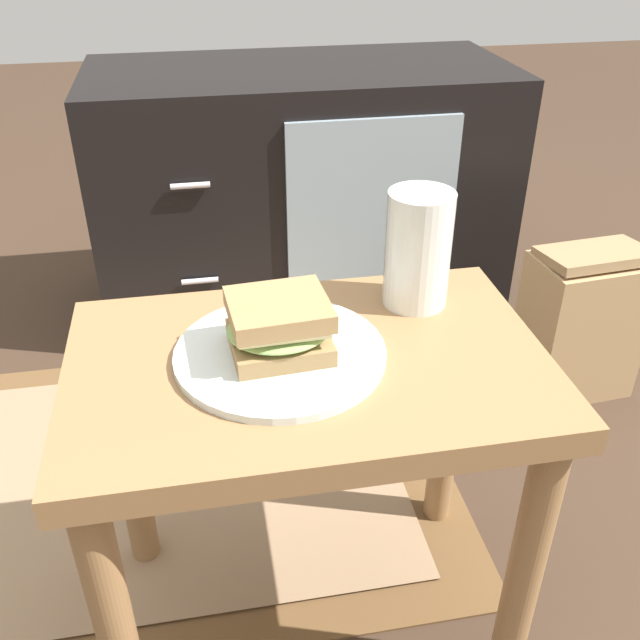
{
  "coord_description": "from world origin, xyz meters",
  "views": [
    {
      "loc": [
        -0.11,
        -0.66,
        0.93
      ],
      "look_at": [
        0.01,
        0.0,
        0.51
      ],
      "focal_mm": 39.62,
      "sensor_mm": 36.0,
      "label": 1
    }
  ],
  "objects_px": {
    "tv_cabinet": "(302,190)",
    "sandwich_front": "(279,326)",
    "plate": "(280,354)",
    "paper_bag": "(580,322)",
    "beer_glass": "(418,251)"
  },
  "relations": [
    {
      "from": "tv_cabinet",
      "to": "paper_bag",
      "type": "distance_m",
      "value": 0.72
    },
    {
      "from": "sandwich_front",
      "to": "beer_glass",
      "type": "relative_size",
      "value": 0.84
    },
    {
      "from": "sandwich_front",
      "to": "tv_cabinet",
      "type": "bearing_deg",
      "value": 79.47
    },
    {
      "from": "paper_bag",
      "to": "tv_cabinet",
      "type": "bearing_deg",
      "value": 134.81
    },
    {
      "from": "plate",
      "to": "paper_bag",
      "type": "bearing_deg",
      "value": 33.15
    },
    {
      "from": "tv_cabinet",
      "to": "plate",
      "type": "height_order",
      "value": "tv_cabinet"
    },
    {
      "from": "beer_glass",
      "to": "tv_cabinet",
      "type": "bearing_deg",
      "value": 91.05
    },
    {
      "from": "tv_cabinet",
      "to": "sandwich_front",
      "type": "relative_size",
      "value": 7.56
    },
    {
      "from": "plate",
      "to": "beer_glass",
      "type": "height_order",
      "value": "beer_glass"
    },
    {
      "from": "tv_cabinet",
      "to": "plate",
      "type": "xyz_separation_m",
      "value": [
        -0.17,
        -0.94,
        0.17
      ]
    },
    {
      "from": "beer_glass",
      "to": "paper_bag",
      "type": "bearing_deg",
      "value": 35.47
    },
    {
      "from": "plate",
      "to": "paper_bag",
      "type": "xyz_separation_m",
      "value": [
        0.67,
        0.44,
        -0.3
      ]
    },
    {
      "from": "beer_glass",
      "to": "paper_bag",
      "type": "relative_size",
      "value": 0.46
    },
    {
      "from": "tv_cabinet",
      "to": "plate",
      "type": "bearing_deg",
      "value": -100.53
    },
    {
      "from": "beer_glass",
      "to": "plate",
      "type": "bearing_deg",
      "value": -153.28
    }
  ]
}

